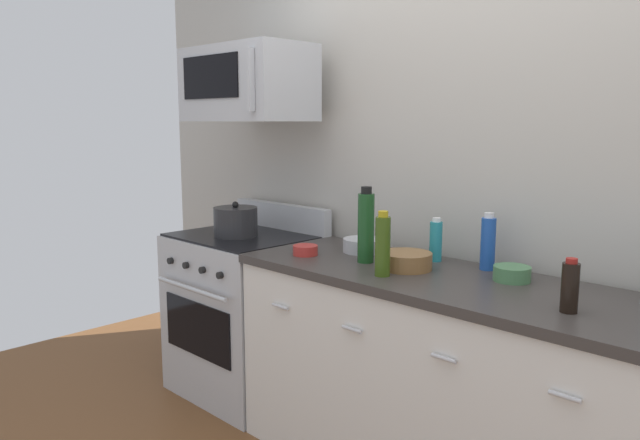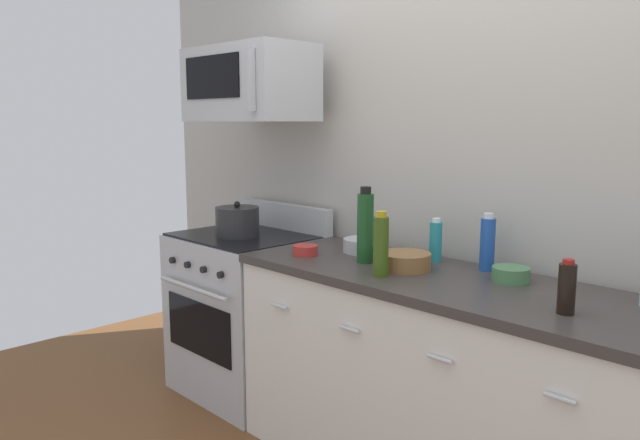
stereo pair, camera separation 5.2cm
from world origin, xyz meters
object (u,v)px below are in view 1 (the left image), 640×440
object	(u,v)px
range_oven	(245,312)
bottle_soda_blue	(488,243)
bowl_wooden_salad	(406,260)
stockpot	(236,222)
bowl_green_glaze	(512,273)
bottle_soy_sauce_dark	(570,287)
bowl_red_small	(305,250)
bottle_olive_oil	(383,245)
bottle_dish_soap	(436,241)
bottle_wine_green	(366,227)
bowl_steel_prep	(362,245)
microwave	(247,84)

from	to	relation	value
range_oven	bottle_soda_blue	size ratio (longest dim) A/B	4.32
bowl_wooden_salad	stockpot	bearing A→B (deg)	-177.34
bowl_green_glaze	bowl_wooden_salad	bearing A→B (deg)	-162.55
bottle_soy_sauce_dark	bowl_wooden_salad	distance (m)	0.76
bowl_red_small	bottle_soda_blue	bearing A→B (deg)	24.14
bowl_red_small	bowl_green_glaze	size ratio (longest dim) A/B	0.81
range_oven	bottle_olive_oil	world-z (taller)	bottle_olive_oil
bottle_dish_soap	bottle_olive_oil	xyz separation A→B (m)	(-0.00, -0.38, 0.03)
bowl_green_glaze	stockpot	distance (m)	1.56
bottle_soda_blue	bowl_red_small	bearing A→B (deg)	-155.86
bowl_red_small	bottle_soy_sauce_dark	bearing A→B (deg)	0.05
bottle_wine_green	range_oven	bearing A→B (deg)	178.28
bottle_soda_blue	bowl_steel_prep	xyz separation A→B (m)	(-0.62, -0.10, -0.08)
microwave	bowl_wooden_salad	bearing A→B (deg)	-2.32
bottle_wine_green	bowl_green_glaze	bearing A→B (deg)	14.21
bottle_soda_blue	bottle_soy_sauce_dark	xyz separation A→B (m)	(0.50, -0.34, -0.03)
bottle_soda_blue	stockpot	bearing A→B (deg)	-168.44
microwave	bottle_dish_soap	size ratio (longest dim) A/B	3.73
bottle_wine_green	stockpot	bearing A→B (deg)	-178.40
bowl_steel_prep	bowl_green_glaze	world-z (taller)	bowl_steel_prep
bottle_soy_sauce_dark	bowl_wooden_salad	bearing A→B (deg)	171.52
bottle_olive_oil	bottle_soy_sauce_dark	size ratio (longest dim) A/B	1.47
bowl_steel_prep	stockpot	xyz separation A→B (m)	(-0.77, -0.18, 0.05)
bottle_soy_sauce_dark	stockpot	bearing A→B (deg)	178.18
bowl_red_small	bowl_wooden_salad	world-z (taller)	bowl_wooden_salad
bottle_dish_soap	bowl_red_small	distance (m)	0.61
bottle_dish_soap	stockpot	size ratio (longest dim) A/B	0.82
bottle_soda_blue	bowl_red_small	xyz separation A→B (m)	(-0.77, -0.34, -0.09)
range_oven	bowl_wooden_salad	size ratio (longest dim) A/B	4.78
range_oven	bowl_wooden_salad	bearing A→B (deg)	-0.05
bottle_wine_green	bowl_green_glaze	world-z (taller)	bottle_wine_green
range_oven	bowl_steel_prep	distance (m)	0.92
bottle_dish_soap	bottle_wine_green	size ratio (longest dim) A/B	0.58
bottle_dish_soap	bowl_wooden_salad	bearing A→B (deg)	-91.21
bottle_olive_oil	bowl_wooden_salad	world-z (taller)	bottle_olive_oil
bowl_green_glaze	bowl_steel_prep	bearing A→B (deg)	-179.62
bowl_steel_prep	stockpot	bearing A→B (deg)	-166.81
range_oven	bowl_green_glaze	xyz separation A→B (m)	(1.55, 0.13, 0.48)
bottle_soy_sauce_dark	bowl_red_small	bearing A→B (deg)	-179.95
microwave	bowl_red_small	size ratio (longest dim) A/B	6.25
microwave	bowl_green_glaze	distance (m)	1.74
bottle_wine_green	stockpot	xyz separation A→B (m)	(-0.92, -0.03, -0.08)
bowl_red_small	bottle_dish_soap	bearing A→B (deg)	32.50
bowl_steel_prep	bottle_soda_blue	bearing A→B (deg)	9.50
microwave	bottle_soy_sauce_dark	xyz separation A→B (m)	(1.88, -0.16, -0.74)
bottle_wine_green	bowl_wooden_salad	distance (m)	0.24
bowl_wooden_salad	bowl_steel_prep	bearing A→B (deg)	160.42
stockpot	bottle_olive_oil	bearing A→B (deg)	-5.84
range_oven	bottle_olive_oil	bearing A→B (deg)	-8.51
bottle_dish_soap	bottle_soda_blue	xyz separation A→B (m)	(0.25, 0.02, 0.02)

